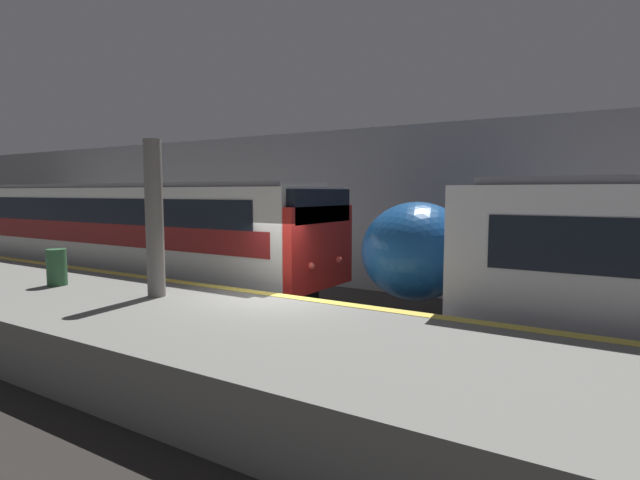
% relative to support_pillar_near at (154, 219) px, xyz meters
% --- Properties ---
extents(ground_plane, '(120.00, 120.00, 0.00)m').
position_rel_support_pillar_near_xyz_m(ground_plane, '(2.04, 1.55, -2.67)').
color(ground_plane, '#282623').
extents(platform, '(40.00, 4.32, 1.06)m').
position_rel_support_pillar_near_xyz_m(platform, '(2.04, -0.61, -2.15)').
color(platform, slate).
rests_on(platform, ground).
extents(station_rear_barrier, '(50.00, 0.15, 5.27)m').
position_rel_support_pillar_near_xyz_m(station_rear_barrier, '(2.04, 7.74, -0.03)').
color(station_rear_barrier, gray).
rests_on(station_rear_barrier, ground).
extents(support_pillar_near, '(0.36, 0.36, 3.25)m').
position_rel_support_pillar_near_xyz_m(support_pillar_near, '(0.00, 0.00, 0.00)').
color(support_pillar_near, slate).
rests_on(support_pillar_near, platform).
extents(train_boxy, '(17.13, 2.97, 3.49)m').
position_rel_support_pillar_near_xyz_m(train_boxy, '(-6.65, 3.69, -0.87)').
color(train_boxy, black).
rests_on(train_boxy, ground).
extents(trash_bin, '(0.44, 0.44, 0.85)m').
position_rel_support_pillar_near_xyz_m(trash_bin, '(-2.96, -0.39, -1.20)').
color(trash_bin, '#2D5B38').
rests_on(trash_bin, platform).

